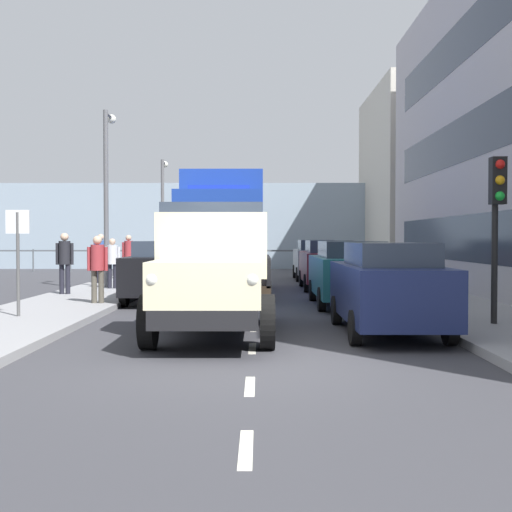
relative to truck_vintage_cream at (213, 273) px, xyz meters
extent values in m
plane|color=#38383D|center=(-0.72, -6.79, -1.18)|extent=(80.00, 80.00, 0.00)
cube|color=gray|center=(-5.59, -6.79, -1.10)|extent=(2.79, 35.53, 0.15)
cube|color=gray|center=(4.15, -6.79, -1.10)|extent=(2.79, 35.53, 0.15)
cube|color=silver|center=(-0.72, 6.48, -1.17)|extent=(0.12, 1.10, 0.01)
cube|color=silver|center=(-0.72, 4.03, -1.17)|extent=(0.12, 1.10, 0.01)
cube|color=silver|center=(-0.72, 1.21, -1.17)|extent=(0.12, 1.10, 0.01)
cube|color=silver|center=(-0.72, -1.29, -1.17)|extent=(0.12, 1.10, 0.01)
cube|color=silver|center=(-0.72, -3.61, -1.17)|extent=(0.12, 1.10, 0.01)
cube|color=silver|center=(-0.72, -6.50, -1.17)|extent=(0.12, 1.10, 0.01)
cube|color=silver|center=(-0.72, -9.32, -1.17)|extent=(0.12, 1.10, 0.01)
cube|color=silver|center=(-0.72, -11.69, -1.17)|extent=(0.12, 1.10, 0.01)
cube|color=silver|center=(-0.72, -14.34, -1.17)|extent=(0.12, 1.10, 0.01)
cube|color=silver|center=(-0.72, -17.18, -1.17)|extent=(0.12, 1.10, 0.01)
cube|color=silver|center=(-0.72, -20.12, -1.17)|extent=(0.12, 1.10, 0.01)
cube|color=#2D3847|center=(-7.01, -5.48, 0.62)|extent=(0.08, 22.00, 1.40)
cube|color=#2D3847|center=(-7.01, -5.48, 3.62)|extent=(0.08, 22.00, 1.40)
cube|color=#2D3847|center=(-7.01, -5.48, 6.62)|extent=(0.08, 22.00, 1.40)
cube|color=beige|center=(-10.64, -24.69, 3.72)|extent=(7.31, 10.03, 9.79)
cube|color=#8C9EAD|center=(-0.72, -27.55, 1.32)|extent=(80.00, 0.80, 5.00)
cylinder|color=#4C5156|center=(-12.72, -23.95, -0.58)|extent=(0.08, 0.08, 1.20)
cylinder|color=#4C5156|center=(-10.72, -23.95, -0.58)|extent=(0.08, 0.08, 1.20)
cylinder|color=#4C5156|center=(-8.72, -23.95, -0.58)|extent=(0.08, 0.08, 1.20)
cylinder|color=#4C5156|center=(-6.72, -23.95, -0.58)|extent=(0.08, 0.08, 1.20)
cylinder|color=#4C5156|center=(-4.72, -23.95, -0.58)|extent=(0.08, 0.08, 1.20)
cylinder|color=#4C5156|center=(-2.72, -23.95, -0.58)|extent=(0.08, 0.08, 1.20)
cylinder|color=#4C5156|center=(-0.72, -23.95, -0.58)|extent=(0.08, 0.08, 1.20)
cylinder|color=#4C5156|center=(1.28, -23.95, -0.58)|extent=(0.08, 0.08, 1.20)
cylinder|color=#4C5156|center=(3.28, -23.95, -0.58)|extent=(0.08, 0.08, 1.20)
cylinder|color=#4C5156|center=(5.28, -23.95, -0.58)|extent=(0.08, 0.08, 1.20)
cylinder|color=#4C5156|center=(7.28, -23.95, -0.58)|extent=(0.08, 0.08, 1.20)
cylinder|color=#4C5156|center=(9.28, -23.95, -0.58)|extent=(0.08, 0.08, 1.20)
cylinder|color=#4C5156|center=(11.28, -23.95, -0.58)|extent=(0.08, 0.08, 1.20)
cube|color=#4C5156|center=(-0.72, -23.95, -0.06)|extent=(28.00, 0.08, 0.08)
cube|color=black|center=(0.00, -0.38, -0.58)|extent=(1.64, 5.60, 0.30)
cube|color=beige|center=(0.00, 1.47, -0.08)|extent=(1.72, 1.90, 0.70)
cube|color=silver|center=(0.00, 2.36, -0.11)|extent=(1.16, 0.08, 0.56)
sphere|color=white|center=(-0.74, 2.36, 0.02)|extent=(0.20, 0.20, 0.20)
sphere|color=white|center=(0.73, 2.36, 0.02)|extent=(0.20, 0.20, 0.20)
cube|color=beige|center=(0.00, -0.04, 0.50)|extent=(1.93, 1.34, 1.15)
cube|color=#2D3847|center=(0.00, -0.04, 0.97)|extent=(1.78, 1.23, 0.56)
cube|color=#2D2319|center=(0.00, -1.72, -0.35)|extent=(2.10, 2.80, 0.16)
cube|color=black|center=(-1.01, -1.72, -0.03)|extent=(0.08, 2.80, 0.56)
cube|color=black|center=(1.01, -1.72, -0.03)|extent=(0.08, 2.80, 0.56)
cylinder|color=black|center=(-0.97, 1.30, -0.73)|extent=(0.24, 0.90, 0.90)
cylinder|color=black|center=(0.97, 1.30, -0.73)|extent=(0.24, 0.90, 0.90)
cylinder|color=black|center=(-0.97, -1.92, -0.73)|extent=(0.24, 0.90, 0.90)
cylinder|color=black|center=(0.97, -1.92, -0.73)|extent=(0.24, 0.90, 0.90)
cube|color=#193899|center=(0.31, -6.96, 0.64)|extent=(2.40, 2.21, 2.60)
cube|color=#2D3847|center=(0.31, -6.96, 1.21)|extent=(2.20, 2.04, 0.80)
cube|color=#1933B2|center=(0.31, -6.96, 2.04)|extent=(1.75, 0.20, 0.16)
cube|color=#193899|center=(0.31, -10.95, 1.19)|extent=(2.50, 5.95, 3.00)
cube|color=black|center=(0.31, -10.02, -0.48)|extent=(2.00, 8.07, 0.36)
cylinder|color=black|center=(-0.84, -7.04, -0.66)|extent=(0.28, 1.04, 1.04)
cylinder|color=black|center=(1.46, -7.04, -0.66)|extent=(0.28, 1.04, 1.04)
cylinder|color=black|center=(-0.84, -10.66, -0.66)|extent=(0.28, 1.04, 1.04)
cylinder|color=black|center=(1.46, -10.66, -0.66)|extent=(0.28, 1.04, 1.04)
cylinder|color=black|center=(-0.84, -12.78, -0.66)|extent=(0.28, 1.04, 1.04)
cylinder|color=black|center=(1.46, -12.78, -0.66)|extent=(0.28, 1.04, 1.04)
cube|color=navy|center=(-3.24, -0.48, -0.38)|extent=(1.68, 4.42, 1.00)
cube|color=#2D3847|center=(-3.24, -0.28, 0.33)|extent=(1.38, 2.43, 0.42)
cylinder|color=black|center=(-2.44, -1.85, -0.88)|extent=(0.18, 0.60, 0.60)
cylinder|color=black|center=(-4.04, -1.85, -0.88)|extent=(0.18, 0.60, 0.60)
cylinder|color=black|center=(-2.44, 0.89, -0.88)|extent=(0.18, 0.60, 0.60)
cylinder|color=black|center=(-4.04, 0.89, -0.88)|extent=(0.18, 0.60, 0.60)
cube|color=#1E6670|center=(-3.24, -5.82, -0.38)|extent=(1.84, 4.60, 1.00)
cube|color=#2D3847|center=(-3.24, -5.62, 0.33)|extent=(1.51, 2.53, 0.42)
cylinder|color=black|center=(-2.37, -7.24, -0.88)|extent=(0.18, 0.60, 0.60)
cylinder|color=black|center=(-4.12, -7.24, -0.88)|extent=(0.18, 0.60, 0.60)
cylinder|color=black|center=(-2.37, -4.39, -0.88)|extent=(0.18, 0.60, 0.60)
cylinder|color=black|center=(-4.12, -4.39, -0.88)|extent=(0.18, 0.60, 0.60)
cube|color=maroon|center=(-3.24, -11.62, -0.38)|extent=(1.75, 4.32, 1.00)
cube|color=#2D3847|center=(-3.24, -11.42, 0.33)|extent=(1.44, 2.37, 0.42)
cylinder|color=black|center=(-2.41, -12.96, -0.88)|extent=(0.18, 0.60, 0.60)
cylinder|color=black|center=(-4.07, -12.96, -0.88)|extent=(0.18, 0.60, 0.60)
cylinder|color=black|center=(-2.41, -10.28, -0.88)|extent=(0.18, 0.60, 0.60)
cylinder|color=black|center=(-4.07, -10.28, -0.88)|extent=(0.18, 0.60, 0.60)
cube|color=slate|center=(-3.24, -16.90, -0.38)|extent=(1.70, 4.17, 1.00)
cube|color=#2D3847|center=(-3.24, -16.70, 0.33)|extent=(1.39, 2.29, 0.42)
cylinder|color=black|center=(-2.44, -18.19, -0.88)|extent=(0.18, 0.60, 0.60)
cylinder|color=black|center=(-4.05, -18.19, -0.88)|extent=(0.18, 0.60, 0.60)
cylinder|color=black|center=(-2.44, -15.61, -0.88)|extent=(0.18, 0.60, 0.60)
cylinder|color=black|center=(-4.05, -15.61, -0.88)|extent=(0.18, 0.60, 0.60)
cube|color=black|center=(1.80, -6.69, -0.38)|extent=(1.89, 4.10, 1.00)
cube|color=#2D3847|center=(1.80, -6.89, 0.33)|extent=(1.55, 2.25, 0.42)
cylinder|color=black|center=(0.90, -5.42, -0.88)|extent=(0.18, 0.60, 0.60)
cylinder|color=black|center=(2.70, -5.42, -0.88)|extent=(0.18, 0.60, 0.60)
cylinder|color=black|center=(0.90, -7.96, -0.88)|extent=(0.18, 0.60, 0.60)
cylinder|color=black|center=(2.70, -7.96, -0.88)|extent=(0.18, 0.60, 0.60)
cube|color=white|center=(1.80, -12.66, -0.38)|extent=(1.88, 4.35, 1.00)
cube|color=#2D3847|center=(1.80, -12.86, 0.33)|extent=(1.54, 2.39, 0.42)
cylinder|color=black|center=(0.91, -11.31, -0.88)|extent=(0.18, 0.60, 0.60)
cylinder|color=black|center=(2.70, -11.31, -0.88)|extent=(0.18, 0.60, 0.60)
cylinder|color=black|center=(0.91, -14.01, -0.88)|extent=(0.18, 0.60, 0.60)
cylinder|color=black|center=(2.70, -14.01, -0.88)|extent=(0.18, 0.60, 0.60)
cube|color=#B7BABF|center=(1.80, -18.44, -0.38)|extent=(1.86, 4.33, 1.00)
cube|color=#2D3847|center=(1.80, -18.64, 0.33)|extent=(1.53, 2.38, 0.42)
cylinder|color=black|center=(0.92, -17.10, -0.88)|extent=(0.18, 0.60, 0.60)
cylinder|color=black|center=(2.69, -17.10, -0.88)|extent=(0.18, 0.60, 0.60)
cylinder|color=black|center=(0.92, -19.79, -0.88)|extent=(0.18, 0.60, 0.60)
cylinder|color=black|center=(2.69, -19.79, -0.88)|extent=(0.18, 0.60, 0.60)
cylinder|color=#4C473D|center=(3.20, -4.97, -0.61)|extent=(0.14, 0.14, 0.83)
cylinder|color=#4C473D|center=(3.38, -4.97, -0.61)|extent=(0.14, 0.14, 0.83)
cylinder|color=maroon|center=(3.29, -4.97, 0.13)|extent=(0.34, 0.34, 0.66)
cylinder|color=maroon|center=(3.07, -4.97, 0.10)|extent=(0.09, 0.09, 0.60)
cylinder|color=maroon|center=(3.51, -4.97, 0.10)|extent=(0.09, 0.09, 0.60)
sphere|color=tan|center=(3.29, -4.97, 0.57)|extent=(0.22, 0.22, 0.22)
cylinder|color=black|center=(4.83, -7.73, -0.59)|extent=(0.14, 0.14, 0.87)
cylinder|color=black|center=(5.01, -7.73, -0.59)|extent=(0.14, 0.14, 0.87)
cylinder|color=black|center=(4.92, -7.73, 0.19)|extent=(0.34, 0.34, 0.69)
cylinder|color=black|center=(4.70, -7.73, 0.16)|extent=(0.09, 0.09, 0.64)
cylinder|color=black|center=(5.14, -7.73, 0.16)|extent=(0.09, 0.09, 0.64)
sphere|color=tan|center=(4.92, -7.73, 0.66)|extent=(0.24, 0.24, 0.24)
cylinder|color=black|center=(3.90, -9.96, -0.63)|extent=(0.14, 0.14, 0.79)
cylinder|color=black|center=(4.08, -9.96, -0.63)|extent=(0.14, 0.14, 0.79)
cylinder|color=silver|center=(3.99, -9.96, 0.08)|extent=(0.34, 0.34, 0.63)
cylinder|color=silver|center=(3.77, -9.96, 0.05)|extent=(0.09, 0.09, 0.58)
cylinder|color=silver|center=(4.21, -9.96, 0.05)|extent=(0.09, 0.09, 0.58)
sphere|color=tan|center=(3.99, -9.96, 0.50)|extent=(0.22, 0.22, 0.22)
cylinder|color=black|center=(4.89, -12.56, -0.59)|extent=(0.14, 0.14, 0.87)
cylinder|color=black|center=(5.07, -12.56, -0.59)|extent=(0.14, 0.14, 0.87)
cylinder|color=#2D4C8C|center=(4.98, -12.56, 0.19)|extent=(0.34, 0.34, 0.69)
cylinder|color=#2D4C8C|center=(4.76, -12.56, 0.16)|extent=(0.09, 0.09, 0.64)
cylinder|color=#2D4C8C|center=(5.20, -12.56, 0.16)|extent=(0.09, 0.09, 0.64)
sphere|color=tan|center=(4.98, -12.56, 0.65)|extent=(0.24, 0.24, 0.24)
cylinder|color=#383342|center=(4.34, -14.99, -0.60)|extent=(0.14, 0.14, 0.86)
cylinder|color=#383342|center=(4.52, -14.99, -0.60)|extent=(0.14, 0.14, 0.86)
cylinder|color=maroon|center=(4.43, -14.99, 0.17)|extent=(0.34, 0.34, 0.68)
cylinder|color=maroon|center=(4.21, -14.99, 0.14)|extent=(0.09, 0.09, 0.63)
cylinder|color=maroon|center=(4.65, -14.99, 0.14)|extent=(0.09, 0.09, 0.63)
sphere|color=tan|center=(4.43, -14.99, 0.63)|extent=(0.23, 0.23, 0.23)
cylinder|color=black|center=(-5.38, -0.87, 0.57)|extent=(0.12, 0.12, 3.20)
cube|color=black|center=(-5.38, -0.73, 1.72)|extent=(0.28, 0.24, 0.90)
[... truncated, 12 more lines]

